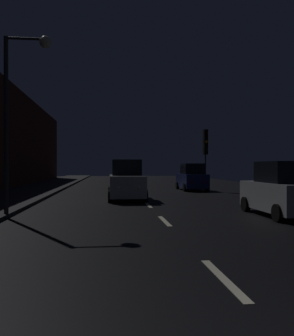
# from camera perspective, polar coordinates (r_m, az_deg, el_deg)

# --- Properties ---
(ground) EXTENTS (27.83, 84.00, 0.02)m
(ground) POSITION_cam_1_polar(r_m,az_deg,el_deg) (27.27, -2.22, -3.72)
(ground) COLOR black
(sidewalk_left) EXTENTS (4.40, 84.00, 0.15)m
(sidewalk_left) POSITION_cam_1_polar(r_m,az_deg,el_deg) (27.82, -18.31, -3.48)
(sidewalk_left) COLOR #28282B
(sidewalk_left) RESTS_ON ground
(lane_centerline) EXTENTS (0.16, 23.41, 0.01)m
(lane_centerline) POSITION_cam_1_polar(r_m,az_deg,el_deg) (17.30, 0.11, -5.95)
(lane_centerline) COLOR beige
(lane_centerline) RESTS_ON ground
(traffic_light_far_right) EXTENTS (0.35, 0.48, 4.70)m
(traffic_light_far_right) POSITION_cam_1_polar(r_m,az_deg,el_deg) (27.01, 9.52, 3.47)
(traffic_light_far_right) COLOR #38383A
(traffic_light_far_right) RESTS_ON ground
(streetlamp_overhead) EXTENTS (1.70, 0.44, 6.67)m
(streetlamp_overhead) POSITION_cam_1_polar(r_m,az_deg,el_deg) (13.82, -20.05, 11.06)
(streetlamp_overhead) COLOR #2D2D30
(streetlamp_overhead) RESTS_ON ground
(car_approaching_headlights) EXTENTS (2.07, 4.47, 2.25)m
(car_approaching_headlights) POSITION_cam_1_polar(r_m,az_deg,el_deg) (19.76, -3.38, -2.20)
(car_approaching_headlights) COLOR silver
(car_approaching_headlights) RESTS_ON ground
(car_parked_right_near) EXTENTS (1.89, 4.10, 2.07)m
(car_parked_right_near) POSITION_cam_1_polar(r_m,az_deg,el_deg) (14.19, 21.14, -3.52)
(car_parked_right_near) COLOR #A5A8AD
(car_parked_right_near) RESTS_ON ground
(car_distant_taillights) EXTENTS (1.78, 3.86, 1.95)m
(car_distant_taillights) POSITION_cam_1_polar(r_m,az_deg,el_deg) (42.85, -2.27, -1.08)
(car_distant_taillights) COLOR maroon
(car_distant_taillights) RESTS_ON ground
(car_parked_right_far) EXTENTS (1.93, 4.19, 2.11)m
(car_parked_right_far) POSITION_cam_1_polar(r_m,az_deg,el_deg) (27.83, 7.32, -1.63)
(car_parked_right_far) COLOR #141E51
(car_parked_right_far) RESTS_ON ground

